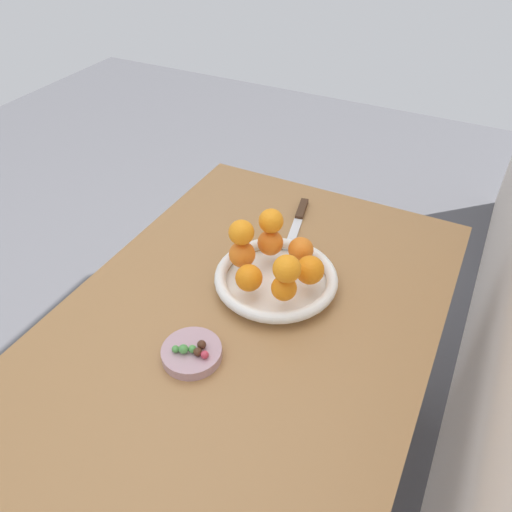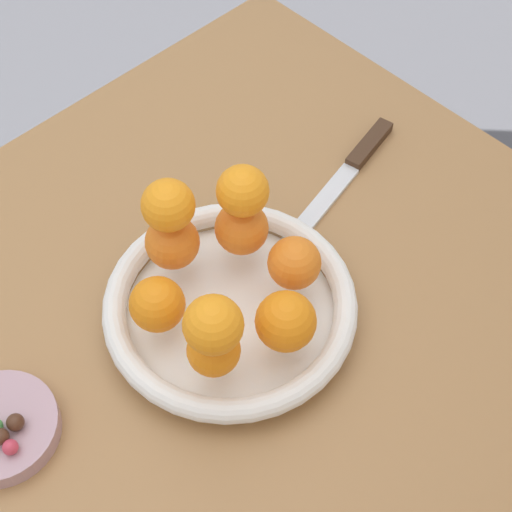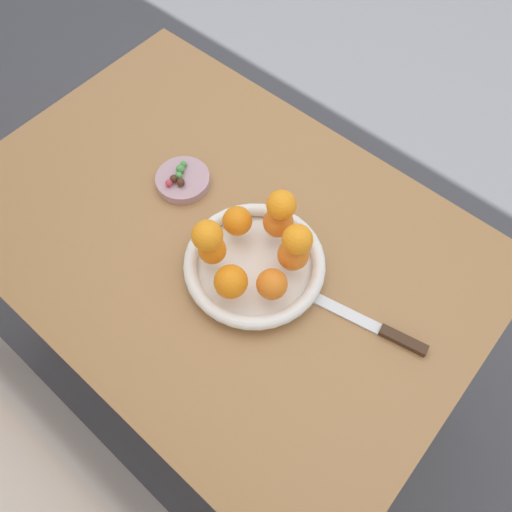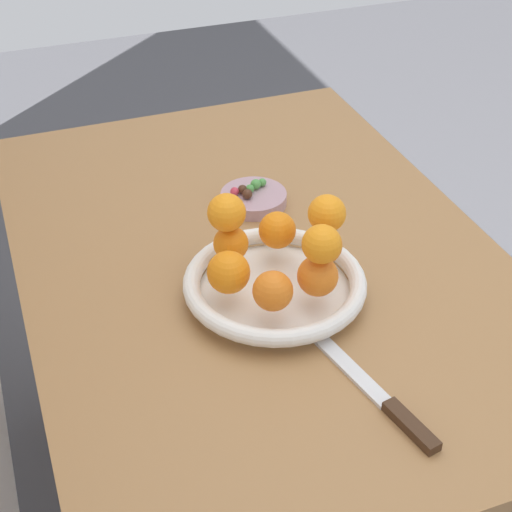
% 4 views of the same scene
% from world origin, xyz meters
% --- Properties ---
extents(dining_table, '(1.10, 0.76, 0.74)m').
position_xyz_m(dining_table, '(0.00, 0.00, 0.65)').
color(dining_table, '#9E7042').
rests_on(dining_table, ground_plane).
extents(fruit_bowl, '(0.28, 0.28, 0.04)m').
position_xyz_m(fruit_bowl, '(-0.11, 0.02, 0.76)').
color(fruit_bowl, white).
rests_on(fruit_bowl, dining_table).
extents(candy_dish, '(0.12, 0.12, 0.02)m').
position_xyz_m(candy_dish, '(0.14, -0.04, 0.75)').
color(candy_dish, '#B28C99').
rests_on(candy_dish, dining_table).
extents(orange_0, '(0.06, 0.06, 0.06)m').
position_xyz_m(orange_0, '(-0.04, -0.01, 0.81)').
color(orange_0, orange).
rests_on(orange_0, fruit_bowl).
extents(orange_1, '(0.05, 0.05, 0.05)m').
position_xyz_m(orange_1, '(-0.05, 0.06, 0.81)').
color(orange_1, orange).
rests_on(orange_1, fruit_bowl).
extents(orange_2, '(0.06, 0.06, 0.06)m').
position_xyz_m(orange_2, '(-0.12, 0.09, 0.81)').
color(orange_2, orange).
rests_on(orange_2, fruit_bowl).
extents(orange_3, '(0.06, 0.06, 0.06)m').
position_xyz_m(orange_3, '(-0.18, 0.05, 0.81)').
color(orange_3, orange).
rests_on(orange_3, fruit_bowl).
extents(orange_4, '(0.06, 0.06, 0.06)m').
position_xyz_m(orange_4, '(-0.17, -0.03, 0.81)').
color(orange_4, orange).
rests_on(orange_4, fruit_bowl).
extents(orange_5, '(0.06, 0.06, 0.06)m').
position_xyz_m(orange_5, '(-0.11, -0.06, 0.81)').
color(orange_5, orange).
rests_on(orange_5, fruit_bowl).
extents(orange_6, '(0.06, 0.06, 0.06)m').
position_xyz_m(orange_6, '(-0.05, 0.07, 0.86)').
color(orange_6, orange).
rests_on(orange_6, orange_1).
extents(orange_7, '(0.06, 0.06, 0.06)m').
position_xyz_m(orange_7, '(-0.11, -0.07, 0.87)').
color(orange_7, orange).
rests_on(orange_7, orange_5).
extents(orange_8, '(0.06, 0.06, 0.06)m').
position_xyz_m(orange_8, '(-0.18, -0.03, 0.87)').
color(orange_8, orange).
rests_on(orange_8, orange_4).
extents(candy_ball_0, '(0.02, 0.02, 0.02)m').
position_xyz_m(candy_ball_0, '(0.13, -0.03, 0.77)').
color(candy_ball_0, '#472819').
rests_on(candy_ball_0, candy_dish).
extents(candy_ball_1, '(0.02, 0.02, 0.02)m').
position_xyz_m(candy_ball_1, '(0.15, -0.01, 0.77)').
color(candy_ball_1, '#C6384C').
rests_on(candy_ball_1, candy_dish).
extents(candy_ball_5, '(0.02, 0.02, 0.02)m').
position_xyz_m(candy_ball_5, '(0.15, -0.02, 0.77)').
color(candy_ball_5, '#472819').
rests_on(candy_ball_5, candy_dish).
extents(knife, '(0.26, 0.07, 0.01)m').
position_xyz_m(knife, '(-0.36, -0.03, 0.75)').
color(knife, '#3F2819').
rests_on(knife, dining_table).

